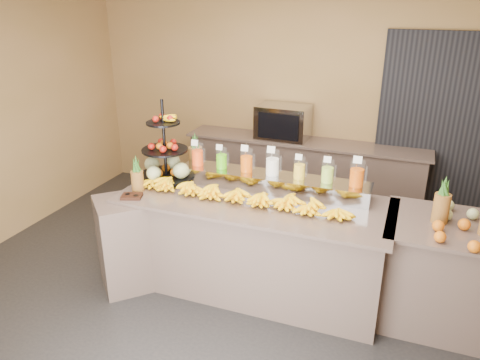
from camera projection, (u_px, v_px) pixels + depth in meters
The scene contains 20 objects.
ground at pixel (242, 303), 4.35m from camera, with size 6.00×6.00×0.00m, color black.
room_envelope at pixel (292, 88), 4.27m from camera, with size 6.04×5.02×2.82m.
buffet_counter at pixel (241, 244), 4.44m from camera, with size 2.75×1.25×0.93m.
right_counter at pixel (446, 274), 3.96m from camera, with size 1.08×0.88×0.93m.
back_ledge at pixel (303, 174), 6.13m from camera, with size 3.10×0.55×0.93m.
pitcher_tray at pixel (272, 182), 4.46m from camera, with size 1.85×0.30×0.15m, color gray.
juice_pitcher_orange_a at pixel (198, 156), 4.65m from camera, with size 0.12×0.12×0.29m.
juice_pitcher_green at pixel (222, 159), 4.57m from camera, with size 0.11×0.11×0.27m.
juice_pitcher_orange_b at pixel (247, 162), 4.48m from camera, with size 0.12×0.13×0.29m.
juice_pitcher_milk at pixel (272, 164), 4.39m from camera, with size 0.13×0.13×0.31m.
juice_pitcher_lemon at pixel (299, 169), 4.31m from camera, with size 0.11×0.11×0.26m.
juice_pitcher_lime at pixel (327, 173), 4.22m from camera, with size 0.11×0.12×0.27m.
juice_pitcher_orange_c at pixel (357, 175), 4.13m from camera, with size 0.13×0.13×0.31m.
banana_heap at pixel (237, 192), 4.24m from camera, with size 2.03×0.18×0.17m.
fruit_stand at pixel (169, 161), 4.62m from camera, with size 0.68×0.68×0.82m.
condiment_caddy at pixel (132, 196), 4.30m from camera, with size 0.18×0.14×0.03m, color black.
pineapple_left_a at pixel (137, 178), 4.41m from camera, with size 0.12×0.12×0.36m.
pineapple_left_b at pixel (195, 157), 4.89m from camera, with size 0.14×0.14×0.42m.
right_fruit_pile at pixel (461, 225), 3.63m from camera, with size 0.47×0.45×0.25m.
oven_warmer at pixel (283, 122), 5.97m from camera, with size 0.65×0.46×0.43m, color gray.
Camera 1 is at (1.27, -3.38, 2.68)m, focal length 35.00 mm.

